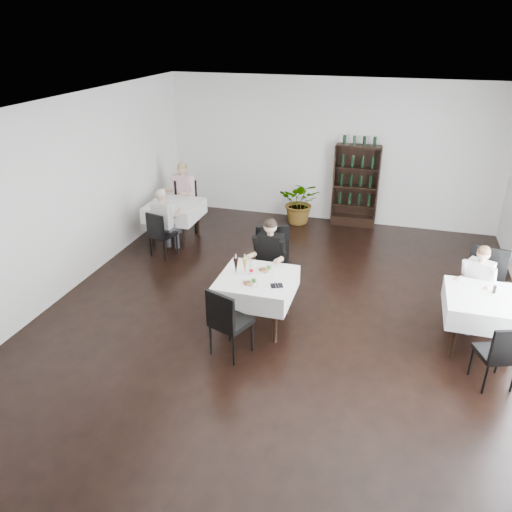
{
  "coord_description": "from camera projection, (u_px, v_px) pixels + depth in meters",
  "views": [
    {
      "loc": [
        1.41,
        -5.89,
        4.0
      ],
      "look_at": [
        -0.37,
        0.2,
        0.99
      ],
      "focal_mm": 35.0,
      "sensor_mm": 36.0,
      "label": 1
    }
  ],
  "objects": [
    {
      "name": "diner_right_far",
      "position": [
        477.0,
        281.0,
        6.93
      ],
      "size": [
        0.56,
        0.58,
        1.23
      ],
      "color": "#3B3B42",
      "rests_on": "ground"
    },
    {
      "name": "diner_left_near",
      "position": [
        164.0,
        216.0,
        9.17
      ],
      "size": [
        0.49,
        0.49,
        1.27
      ],
      "color": "#3B3B42",
      "rests_on": "ground"
    },
    {
      "name": "napkin_cutlery",
      "position": [
        277.0,
        285.0,
        6.69
      ],
      "size": [
        0.2,
        0.18,
        0.02
      ],
      "color": "black",
      "rests_on": "main_table"
    },
    {
      "name": "main_table",
      "position": [
        257.0,
        286.0,
        6.99
      ],
      "size": [
        1.03,
        1.03,
        0.77
      ],
      "color": "black",
      "rests_on": "ground"
    },
    {
      "name": "diner_main",
      "position": [
        269.0,
        255.0,
        7.52
      ],
      "size": [
        0.53,
        0.54,
        1.36
      ],
      "color": "#3B3B42",
      "rests_on": "ground"
    },
    {
      "name": "left_table",
      "position": [
        175.0,
        211.0,
        9.77
      ],
      "size": [
        0.98,
        0.98,
        0.77
      ],
      "color": "black",
      "rests_on": "ground"
    },
    {
      "name": "plate_far",
      "position": [
        265.0,
        270.0,
        7.08
      ],
      "size": [
        0.3,
        0.3,
        0.07
      ],
      "color": "white",
      "rests_on": "main_table"
    },
    {
      "name": "potted_tree",
      "position": [
        300.0,
        202.0,
        10.66
      ],
      "size": [
        0.88,
        0.77,
        0.95
      ],
      "primitive_type": "imported",
      "rotation": [
        0.0,
        0.0,
        0.03
      ],
      "color": "#245B1F",
      "rests_on": "ground"
    },
    {
      "name": "pilsner_dark",
      "position": [
        236.0,
        266.0,
        6.95
      ],
      "size": [
        0.07,
        0.07,
        0.31
      ],
      "color": "black",
      "rests_on": "main_table"
    },
    {
      "name": "pepper_mill",
      "position": [
        495.0,
        289.0,
        6.5
      ],
      "size": [
        0.04,
        0.04,
        0.1
      ],
      "primitive_type": "cylinder",
      "rotation": [
        0.0,
        0.0,
        0.09
      ],
      "color": "black",
      "rests_on": "right_table"
    },
    {
      "name": "left_chair_near",
      "position": [
        160.0,
        232.0,
        9.11
      ],
      "size": [
        0.49,
        0.49,
        0.87
      ],
      "color": "black",
      "rests_on": "ground"
    },
    {
      "name": "left_chair_far",
      "position": [
        186.0,
        202.0,
        10.33
      ],
      "size": [
        0.58,
        0.59,
        1.01
      ],
      "color": "black",
      "rests_on": "ground"
    },
    {
      "name": "right_chair_near",
      "position": [
        500.0,
        352.0,
        5.8
      ],
      "size": [
        0.52,
        0.52,
        0.88
      ],
      "color": "black",
      "rests_on": "ground"
    },
    {
      "name": "coke_bottle",
      "position": [
        251.0,
        269.0,
        6.95
      ],
      "size": [
        0.06,
        0.06,
        0.22
      ],
      "color": "silver",
      "rests_on": "main_table"
    },
    {
      "name": "diner_left_far",
      "position": [
        182.0,
        191.0,
        10.27
      ],
      "size": [
        0.59,
        0.63,
        1.4
      ],
      "color": "#3B3B42",
      "rests_on": "ground"
    },
    {
      "name": "right_table",
      "position": [
        484.0,
        307.0,
        6.49
      ],
      "size": [
        0.98,
        0.98,
        0.77
      ],
      "color": "black",
      "rests_on": "ground"
    },
    {
      "name": "wine_shelf",
      "position": [
        355.0,
        187.0,
        10.41
      ],
      "size": [
        0.9,
        0.28,
        1.75
      ],
      "color": "black",
      "rests_on": "ground"
    },
    {
      "name": "room_shell",
      "position": [
        279.0,
        231.0,
        6.54
      ],
      "size": [
        9.0,
        9.0,
        9.0
      ],
      "color": "black",
      "rests_on": "ground"
    },
    {
      "name": "right_chair_far",
      "position": [
        483.0,
        282.0,
        7.04
      ],
      "size": [
        0.64,
        0.64,
        1.13
      ],
      "color": "black",
      "rests_on": "ground"
    },
    {
      "name": "main_chair_near",
      "position": [
        227.0,
        319.0,
        6.34
      ],
      "size": [
        0.57,
        0.58,
        0.98
      ],
      "color": "black",
      "rests_on": "ground"
    },
    {
      "name": "pilsner_lager",
      "position": [
        245.0,
        265.0,
        6.98
      ],
      "size": [
        0.07,
        0.07,
        0.29
      ],
      "color": "#BE8C30",
      "rests_on": "main_table"
    },
    {
      "name": "plate_near",
      "position": [
        250.0,
        283.0,
        6.72
      ],
      "size": [
        0.3,
        0.3,
        0.07
      ],
      "color": "white",
      "rests_on": "main_table"
    },
    {
      "name": "main_chair_far",
      "position": [
        273.0,
        259.0,
        7.7
      ],
      "size": [
        0.68,
        0.68,
        1.15
      ],
      "color": "black",
      "rests_on": "ground"
    }
  ]
}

